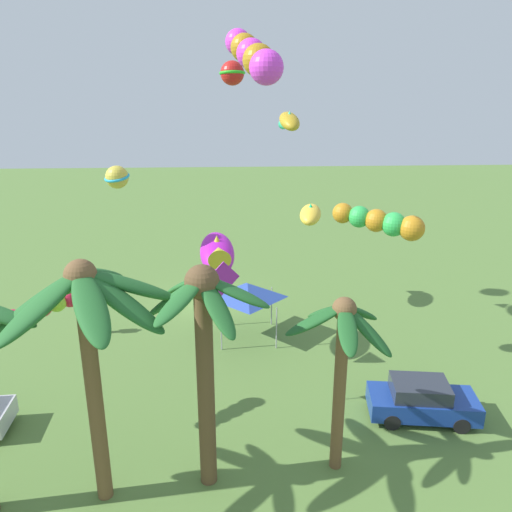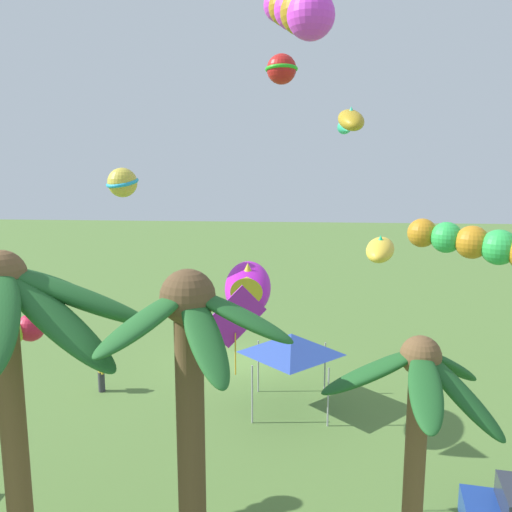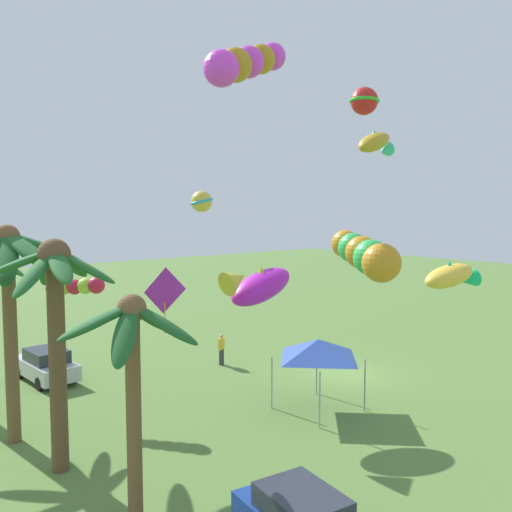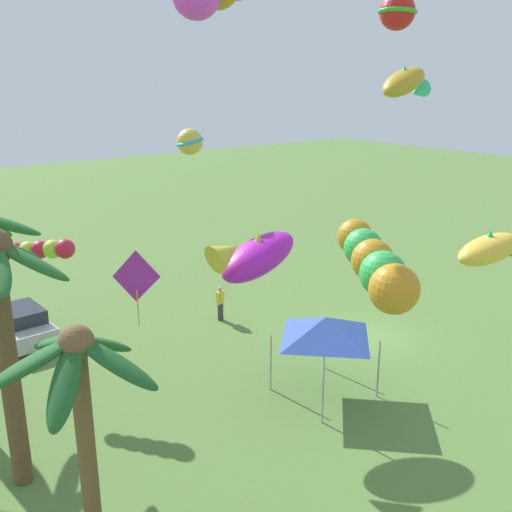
{
  "view_description": "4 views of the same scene",
  "coord_description": "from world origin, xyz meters",
  "px_view_note": "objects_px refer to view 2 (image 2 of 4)",
  "views": [
    {
      "loc": [
        -1.44,
        26.81,
        11.37
      ],
      "look_at": [
        -2.61,
        7.3,
        5.11
      ],
      "focal_mm": 34.54,
      "sensor_mm": 36.0,
      "label": 1
    },
    {
      "loc": [
        -2.65,
        22.99,
        8.87
      ],
      "look_at": [
        -1.18,
        5.72,
        5.88
      ],
      "focal_mm": 37.3,
      "sensor_mm": 36.0,
      "label": 2
    },
    {
      "loc": [
        -16.73,
        19.99,
        7.95
      ],
      "look_at": [
        -0.81,
        6.45,
        6.15
      ],
      "focal_mm": 37.96,
      "sensor_mm": 36.0,
      "label": 3
    },
    {
      "loc": [
        -15.27,
        17.46,
        10.52
      ],
      "look_at": [
        -0.87,
        6.34,
        4.96
      ],
      "focal_mm": 41.15,
      "sensor_mm": 36.0,
      "label": 4
    }
  ],
  "objects_px": {
    "kite_tube_7": "(479,243)",
    "kite_fish_0": "(350,121)",
    "spectator_0": "(101,372)",
    "palm_tree_1": "(189,377)",
    "kite_fish_6": "(380,250)",
    "kite_ball_2": "(282,69)",
    "palm_tree_3": "(9,339)",
    "kite_diamond_3": "(235,318)",
    "kite_ball_5": "(122,183)",
    "kite_tube_1": "(296,10)",
    "festival_tent": "(291,344)",
    "kite_fish_8": "(248,286)",
    "palm_tree_2": "(417,416)"
  },
  "relations": [
    {
      "from": "kite_tube_7",
      "to": "kite_fish_0",
      "type": "bearing_deg",
      "value": -55.28
    },
    {
      "from": "kite_fish_6",
      "to": "kite_tube_1",
      "type": "bearing_deg",
      "value": 64.45
    },
    {
      "from": "palm_tree_1",
      "to": "kite_diamond_3",
      "type": "bearing_deg",
      "value": -96.25
    },
    {
      "from": "palm_tree_1",
      "to": "palm_tree_3",
      "type": "relative_size",
      "value": 0.95
    },
    {
      "from": "palm_tree_1",
      "to": "kite_fish_8",
      "type": "xyz_separation_m",
      "value": [
        -0.27,
        -7.72,
        -0.11
      ]
    },
    {
      "from": "kite_tube_1",
      "to": "kite_fish_8",
      "type": "distance_m",
      "value": 8.11
    },
    {
      "from": "kite_diamond_3",
      "to": "kite_ball_5",
      "type": "relative_size",
      "value": 1.59
    },
    {
      "from": "spectator_0",
      "to": "kite_fish_0",
      "type": "distance_m",
      "value": 13.43
    },
    {
      "from": "kite_tube_1",
      "to": "kite_ball_2",
      "type": "relative_size",
      "value": 2.47
    },
    {
      "from": "palm_tree_1",
      "to": "spectator_0",
      "type": "relative_size",
      "value": 4.47
    },
    {
      "from": "festival_tent",
      "to": "kite_tube_7",
      "type": "relative_size",
      "value": 0.87
    },
    {
      "from": "kite_tube_1",
      "to": "kite_ball_5",
      "type": "distance_m",
      "value": 7.38
    },
    {
      "from": "kite_ball_2",
      "to": "kite_fish_8",
      "type": "xyz_separation_m",
      "value": [
        0.82,
        5.28,
        -7.52
      ]
    },
    {
      "from": "palm_tree_3",
      "to": "kite_ball_2",
      "type": "height_order",
      "value": "kite_ball_2"
    },
    {
      "from": "palm_tree_3",
      "to": "kite_diamond_3",
      "type": "height_order",
      "value": "palm_tree_3"
    },
    {
      "from": "festival_tent",
      "to": "palm_tree_3",
      "type": "bearing_deg",
      "value": 65.24
    },
    {
      "from": "palm_tree_2",
      "to": "festival_tent",
      "type": "relative_size",
      "value": 2.06
    },
    {
      "from": "palm_tree_3",
      "to": "spectator_0",
      "type": "distance_m",
      "value": 12.4
    },
    {
      "from": "festival_tent",
      "to": "kite_fish_6",
      "type": "relative_size",
      "value": 1.04
    },
    {
      "from": "kite_ball_5",
      "to": "kite_tube_7",
      "type": "relative_size",
      "value": 0.43
    },
    {
      "from": "palm_tree_2",
      "to": "kite_diamond_3",
      "type": "distance_m",
      "value": 4.9
    },
    {
      "from": "palm_tree_1",
      "to": "kite_fish_0",
      "type": "relative_size",
      "value": 3.36
    },
    {
      "from": "kite_fish_6",
      "to": "kite_fish_0",
      "type": "bearing_deg",
      "value": 59.15
    },
    {
      "from": "palm_tree_1",
      "to": "kite_fish_0",
      "type": "bearing_deg",
      "value": -108.9
    },
    {
      "from": "palm_tree_3",
      "to": "kite_tube_7",
      "type": "distance_m",
      "value": 11.73
    },
    {
      "from": "palm_tree_1",
      "to": "kite_fish_6",
      "type": "xyz_separation_m",
      "value": [
        -5.23,
        -13.25,
        0.26
      ]
    },
    {
      "from": "spectator_0",
      "to": "kite_diamond_3",
      "type": "bearing_deg",
      "value": 131.7
    },
    {
      "from": "palm_tree_1",
      "to": "kite_fish_8",
      "type": "bearing_deg",
      "value": -91.99
    },
    {
      "from": "palm_tree_3",
      "to": "kite_fish_8",
      "type": "xyz_separation_m",
      "value": [
        -3.3,
        -8.16,
        -0.89
      ]
    },
    {
      "from": "kite_fish_0",
      "to": "kite_tube_7",
      "type": "distance_m",
      "value": 6.62
    },
    {
      "from": "palm_tree_1",
      "to": "kite_ball_5",
      "type": "xyz_separation_m",
      "value": [
        3.77,
        -7.91,
        3.15
      ]
    },
    {
      "from": "kite_fish_6",
      "to": "kite_fish_8",
      "type": "bearing_deg",
      "value": 48.1
    },
    {
      "from": "kite_diamond_3",
      "to": "festival_tent",
      "type": "bearing_deg",
      "value": -101.53
    },
    {
      "from": "kite_ball_2",
      "to": "festival_tent",
      "type": "bearing_deg",
      "value": 99.52
    },
    {
      "from": "palm_tree_1",
      "to": "kite_fish_6",
      "type": "bearing_deg",
      "value": -111.54
    },
    {
      "from": "kite_fish_0",
      "to": "spectator_0",
      "type": "bearing_deg",
      "value": 0.17
    },
    {
      "from": "kite_tube_1",
      "to": "palm_tree_1",
      "type": "bearing_deg",
      "value": 73.74
    },
    {
      "from": "palm_tree_2",
      "to": "palm_tree_3",
      "type": "bearing_deg",
      "value": 6.52
    },
    {
      "from": "palm_tree_2",
      "to": "kite_tube_1",
      "type": "relative_size",
      "value": 1.48
    },
    {
      "from": "kite_ball_5",
      "to": "kite_fish_8",
      "type": "bearing_deg",
      "value": 177.21
    },
    {
      "from": "kite_ball_2",
      "to": "palm_tree_3",
      "type": "bearing_deg",
      "value": 72.95
    },
    {
      "from": "palm_tree_1",
      "to": "kite_tube_1",
      "type": "bearing_deg",
      "value": -106.26
    },
    {
      "from": "palm_tree_1",
      "to": "kite_fish_0",
      "type": "xyz_separation_m",
      "value": [
        -3.6,
        -10.52,
        5.22
      ]
    },
    {
      "from": "festival_tent",
      "to": "kite_diamond_3",
      "type": "bearing_deg",
      "value": 78.47
    },
    {
      "from": "spectator_0",
      "to": "festival_tent",
      "type": "bearing_deg",
      "value": 173.87
    },
    {
      "from": "kite_fish_0",
      "to": "kite_tube_7",
      "type": "xyz_separation_m",
      "value": [
        -3.16,
        4.56,
        -3.61
      ]
    },
    {
      "from": "kite_ball_5",
      "to": "kite_fish_8",
      "type": "height_order",
      "value": "kite_ball_5"
    },
    {
      "from": "festival_tent",
      "to": "kite_fish_8",
      "type": "distance_m",
      "value": 3.52
    },
    {
      "from": "spectator_0",
      "to": "kite_tube_7",
      "type": "height_order",
      "value": "kite_tube_7"
    },
    {
      "from": "kite_fish_8",
      "to": "palm_tree_3",
      "type": "bearing_deg",
      "value": 68.01
    }
  ]
}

